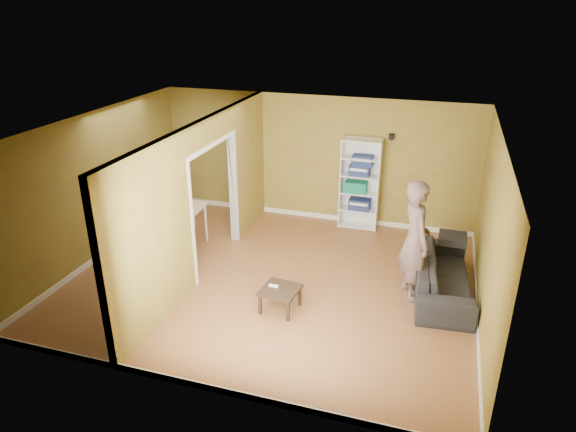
{
  "coord_description": "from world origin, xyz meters",
  "views": [
    {
      "loc": [
        2.48,
        -7.08,
        4.39
      ],
      "look_at": [
        0.2,
        0.2,
        1.1
      ],
      "focal_mm": 32.0,
      "sensor_mm": 36.0,
      "label": 1
    }
  ],
  "objects_px": {
    "person": "(416,230)",
    "dining_table": "(167,211)",
    "sofa": "(443,269)",
    "chair_far": "(186,212)",
    "chair_near": "(152,239)",
    "chair_left": "(136,220)",
    "coffee_table": "(280,292)",
    "bookshelf": "(360,183)"
  },
  "relations": [
    {
      "from": "dining_table",
      "to": "chair_left",
      "type": "relative_size",
      "value": 1.38
    },
    {
      "from": "chair_left",
      "to": "chair_near",
      "type": "relative_size",
      "value": 1.08
    },
    {
      "from": "coffee_table",
      "to": "chair_far",
      "type": "distance_m",
      "value": 3.36
    },
    {
      "from": "bookshelf",
      "to": "chair_left",
      "type": "bearing_deg",
      "value": -152.21
    },
    {
      "from": "sofa",
      "to": "chair_left",
      "type": "height_order",
      "value": "chair_left"
    },
    {
      "from": "person",
      "to": "chair_left",
      "type": "bearing_deg",
      "value": 62.2
    },
    {
      "from": "bookshelf",
      "to": "coffee_table",
      "type": "relative_size",
      "value": 3.4
    },
    {
      "from": "dining_table",
      "to": "chair_near",
      "type": "bearing_deg",
      "value": -88.67
    },
    {
      "from": "coffee_table",
      "to": "bookshelf",
      "type": "bearing_deg",
      "value": 80.47
    },
    {
      "from": "coffee_table",
      "to": "sofa",
      "type": "bearing_deg",
      "value": 28.55
    },
    {
      "from": "bookshelf",
      "to": "chair_left",
      "type": "relative_size",
      "value": 1.97
    },
    {
      "from": "sofa",
      "to": "chair_near",
      "type": "bearing_deg",
      "value": 90.14
    },
    {
      "from": "chair_left",
      "to": "chair_near",
      "type": "distance_m",
      "value": 0.88
    },
    {
      "from": "dining_table",
      "to": "chair_left",
      "type": "distance_m",
      "value": 0.72
    },
    {
      "from": "sofa",
      "to": "coffee_table",
      "type": "xyz_separation_m",
      "value": [
        -2.3,
        -1.25,
        -0.1
      ]
    },
    {
      "from": "sofa",
      "to": "coffee_table",
      "type": "distance_m",
      "value": 2.62
    },
    {
      "from": "coffee_table",
      "to": "chair_near",
      "type": "bearing_deg",
      "value": 162.87
    },
    {
      "from": "dining_table",
      "to": "chair_left",
      "type": "xyz_separation_m",
      "value": [
        -0.67,
        -0.05,
        -0.26
      ]
    },
    {
      "from": "dining_table",
      "to": "person",
      "type": "bearing_deg",
      "value": -5.01
    },
    {
      "from": "person",
      "to": "chair_near",
      "type": "xyz_separation_m",
      "value": [
        -4.48,
        -0.2,
        -0.69
      ]
    },
    {
      "from": "person",
      "to": "bookshelf",
      "type": "distance_m",
      "value": 2.72
    },
    {
      "from": "chair_left",
      "to": "chair_far",
      "type": "height_order",
      "value": "chair_left"
    },
    {
      "from": "bookshelf",
      "to": "dining_table",
      "type": "height_order",
      "value": "bookshelf"
    },
    {
      "from": "sofa",
      "to": "person",
      "type": "height_order",
      "value": "person"
    },
    {
      "from": "coffee_table",
      "to": "chair_far",
      "type": "relative_size",
      "value": 0.62
    },
    {
      "from": "chair_far",
      "to": "bookshelf",
      "type": "bearing_deg",
      "value": -175.49
    },
    {
      "from": "bookshelf",
      "to": "chair_far",
      "type": "bearing_deg",
      "value": -157.13
    },
    {
      "from": "coffee_table",
      "to": "chair_near",
      "type": "xyz_separation_m",
      "value": [
        -2.65,
        0.82,
        0.13
      ]
    },
    {
      "from": "bookshelf",
      "to": "dining_table",
      "type": "xyz_separation_m",
      "value": [
        -3.24,
        -2.01,
        -0.2
      ]
    },
    {
      "from": "sofa",
      "to": "chair_far",
      "type": "distance_m",
      "value": 5.02
    },
    {
      "from": "coffee_table",
      "to": "chair_left",
      "type": "height_order",
      "value": "chair_left"
    },
    {
      "from": "sofa",
      "to": "chair_left",
      "type": "relative_size",
      "value": 2.32
    },
    {
      "from": "person",
      "to": "dining_table",
      "type": "bearing_deg",
      "value": 61.01
    },
    {
      "from": "chair_near",
      "to": "chair_far",
      "type": "distance_m",
      "value": 1.25
    },
    {
      "from": "sofa",
      "to": "chair_far",
      "type": "bearing_deg",
      "value": 75.8
    },
    {
      "from": "chair_left",
      "to": "chair_near",
      "type": "bearing_deg",
      "value": 26.63
    },
    {
      "from": "sofa",
      "to": "chair_near",
      "type": "height_order",
      "value": "chair_near"
    },
    {
      "from": "coffee_table",
      "to": "chair_left",
      "type": "bearing_deg",
      "value": 157.74
    },
    {
      "from": "person",
      "to": "coffee_table",
      "type": "bearing_deg",
      "value": 95.09
    },
    {
      "from": "chair_near",
      "to": "chair_far",
      "type": "xyz_separation_m",
      "value": [
        -0.0,
        1.25,
        0.0
      ]
    },
    {
      "from": "person",
      "to": "chair_near",
      "type": "bearing_deg",
      "value": 68.6
    },
    {
      "from": "bookshelf",
      "to": "sofa",
      "type": "bearing_deg",
      "value": -51.48
    }
  ]
}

